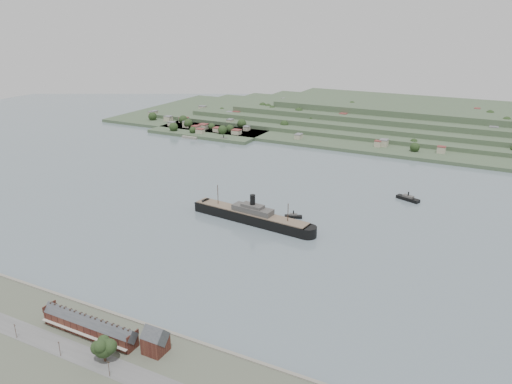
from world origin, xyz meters
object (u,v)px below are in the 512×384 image
at_px(tugboat, 293,216).
at_px(fig_tree, 103,347).
at_px(gabled_building, 155,341).
at_px(steamship, 247,215).
at_px(terrace_row, 90,326).

distance_m(tugboat, fig_tree, 201.13).
xyz_separation_m(gabled_building, tugboat, (-8.71, 184.38, -6.66)).
relative_size(tugboat, fig_tree, 1.12).
relative_size(gabled_building, steamship, 0.12).
xyz_separation_m(terrace_row, tugboat, (28.79, 188.40, -5.32)).
bearing_deg(gabled_building, steamship, 103.18).
height_order(terrace_row, steamship, steamship).
bearing_deg(tugboat, gabled_building, -87.30).
xyz_separation_m(terrace_row, gabled_building, (37.50, 4.02, 1.34)).
relative_size(terrace_row, fig_tree, 4.38).
bearing_deg(steamship, gabled_building, -76.82).
distance_m(steamship, fig_tree, 180.14).
bearing_deg(fig_tree, steamship, 96.92).
bearing_deg(gabled_building, tugboat, 92.70).
bearing_deg(terrace_row, tugboat, 81.31).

